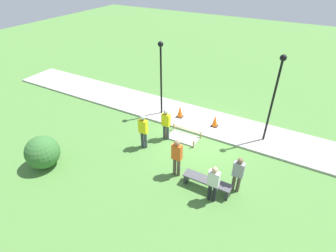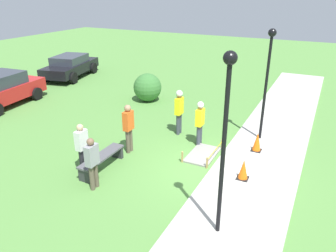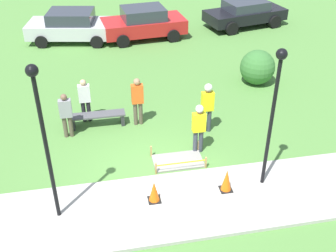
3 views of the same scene
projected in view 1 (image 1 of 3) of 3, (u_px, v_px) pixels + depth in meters
ground_plane at (203, 137)px, 13.12m from camera, size 60.00×60.00×0.00m
sidewalk at (212, 123)px, 14.03m from camera, size 28.00×2.59×0.10m
wet_concrete_patch at (183, 138)px, 12.98m from camera, size 1.56×0.92×0.39m
traffic_cone_near_patch at (215, 121)px, 13.57m from camera, size 0.34×0.34×0.62m
traffic_cone_far_patch at (180, 111)px, 14.34m from camera, size 0.34×0.34×0.67m
park_bench at (207, 182)px, 10.02m from camera, size 1.89×0.44×0.47m
worker_supervisor at (166, 122)px, 12.44m from camera, size 0.40×0.24×1.68m
worker_assistant at (143, 128)px, 11.84m from camera, size 0.40×0.26×1.79m
bystander_in_orange_shirt at (177, 156)px, 10.33m from camera, size 0.40×0.23×1.75m
bystander_in_gray_shirt at (213, 182)px, 9.26m from camera, size 0.40×0.22×1.60m
bystander_in_white_shirt at (238, 173)px, 9.66m from camera, size 0.40×0.22×1.59m
lamppost_near at (161, 69)px, 13.45m from camera, size 0.28×0.28×4.01m
lamppost_far at (276, 88)px, 11.27m from camera, size 0.28×0.28×4.19m
shrub_rounded_near at (42, 156)px, 11.05m from camera, size 1.00×1.00×1.00m
shrub_rounded_mid at (43, 152)px, 10.97m from camera, size 1.41×1.41×1.41m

